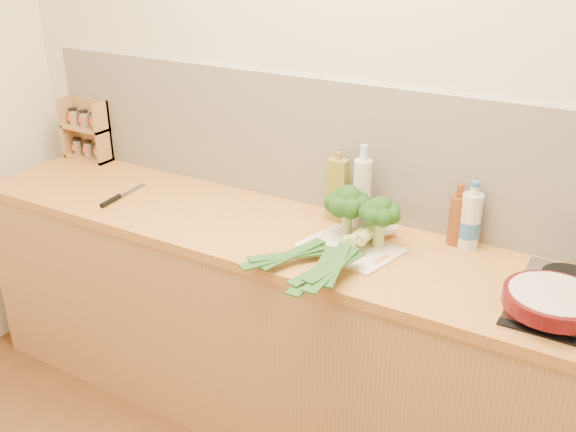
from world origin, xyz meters
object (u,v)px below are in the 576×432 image
object	(u,v)px
chopping_board	(350,248)
spice_rack	(88,133)
chefs_knife	(116,198)
skillet	(554,300)

from	to	relation	value
chopping_board	spice_rack	distance (m)	1.62
chefs_knife	chopping_board	bearing A→B (deg)	-1.80
chefs_knife	spice_rack	xyz separation A→B (m)	(-0.51, 0.35, 0.13)
chopping_board	spice_rack	xyz separation A→B (m)	(-1.59, 0.26, 0.13)
chopping_board	spice_rack	world-z (taller)	spice_rack
spice_rack	skillet	bearing A→B (deg)	-8.87
skillet	chopping_board	bearing A→B (deg)	-179.13
chopping_board	spice_rack	size ratio (longest dim) A/B	1.10
skillet	spice_rack	distance (m)	2.34
skillet	spice_rack	size ratio (longest dim) A/B	1.40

